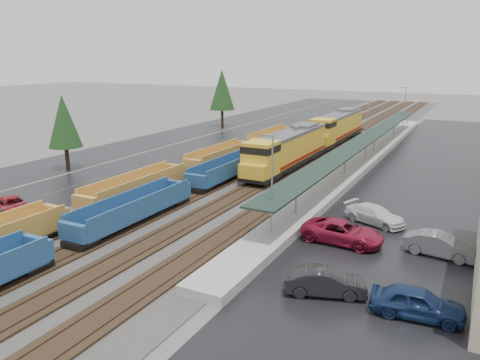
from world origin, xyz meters
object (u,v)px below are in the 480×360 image
object	(u,v)px
well_string_yellow	(137,189)
parked_car_east_c	(375,215)
locomotive_lead	(287,150)
parked_car_east_a	(325,282)
locomotive_trail	(337,127)
parked_car_west_c	(12,205)
parked_car_east_d	(417,303)
well_string_blue	(187,188)
parked_car_east_b	(343,232)
parked_car_east_e	(440,245)

from	to	relation	value
well_string_yellow	parked_car_east_c	bearing A→B (deg)	10.24
locomotive_lead	parked_car_east_a	bearing A→B (deg)	-63.89
locomotive_trail	parked_car_east_a	world-z (taller)	locomotive_trail
parked_car_west_c	parked_car_east_d	bearing A→B (deg)	-73.53
well_string_blue	parked_car_east_a	xyz separation A→B (m)	(17.46, -12.05, -0.33)
locomotive_lead	parked_car_east_a	xyz separation A→B (m)	(13.46, -27.47, -1.75)
locomotive_lead	parked_car_east_d	xyz separation A→B (m)	(18.45, -27.57, -1.71)
locomotive_trail	parked_car_east_b	distance (m)	42.22
well_string_blue	parked_car_east_c	distance (m)	17.50
parked_car_east_d	parked_car_east_e	size ratio (longest dim) A/B	0.99
parked_car_west_c	parked_car_east_d	xyz separation A→B (m)	(33.63, -1.53, 0.11)
well_string_blue	parked_car_east_a	world-z (taller)	well_string_blue
well_string_yellow	parked_car_east_e	xyz separation A→B (m)	(26.81, -0.66, -0.33)
parked_car_east_a	parked_car_east_d	distance (m)	4.99
well_string_blue	parked_car_east_c	world-z (taller)	well_string_blue
well_string_blue	parked_car_east_b	size ratio (longest dim) A/B	15.57
locomotive_lead	well_string_yellow	distance (m)	19.75
well_string_blue	parked_car_east_b	bearing A→B (deg)	-13.74
parked_car_east_b	parked_car_east_d	bearing A→B (deg)	-139.42
locomotive_lead	parked_car_east_b	bearing A→B (deg)	-57.76
parked_car_east_e	locomotive_lead	bearing A→B (deg)	53.02
well_string_blue	parked_car_west_c	distance (m)	15.43
locomotive_lead	parked_car_east_d	world-z (taller)	locomotive_lead
parked_car_east_e	parked_car_east_b	bearing A→B (deg)	104.03
parked_car_east_d	parked_car_east_c	bearing A→B (deg)	15.81
well_string_yellow	well_string_blue	bearing A→B (deg)	32.90
locomotive_trail	parked_car_east_b	xyz separation A→B (m)	(12.22, -40.38, -1.71)
well_string_blue	parked_car_east_a	size ratio (longest dim) A/B	19.60
parked_car_west_c	parked_car_east_a	xyz separation A→B (m)	(28.64, -1.42, 0.06)
well_string_yellow	parked_car_east_c	distance (m)	21.80
well_string_yellow	parked_car_east_d	world-z (taller)	well_string_yellow
parked_car_east_a	parked_car_east_d	bearing A→B (deg)	-110.24
locomotive_trail	well_string_blue	xyz separation A→B (m)	(-4.00, -36.41, -1.42)
well_string_blue	parked_car_east_d	size ratio (longest dim) A/B	19.17
parked_car_west_c	parked_car_east_d	distance (m)	33.67
parked_car_west_c	parked_car_east_c	size ratio (longest dim) A/B	0.99
parked_car_east_b	parked_car_east_c	bearing A→B (deg)	-9.83
locomotive_lead	parked_car_west_c	xyz separation A→B (m)	(-15.18, -26.04, -1.82)
well_string_yellow	parked_car_east_a	world-z (taller)	well_string_yellow
parked_car_east_c	parked_car_east_d	world-z (taller)	parked_car_east_d
parked_car_east_b	locomotive_trail	bearing A→B (deg)	20.16
well_string_blue	parked_car_east_b	world-z (taller)	well_string_blue
parked_car_west_c	parked_car_east_e	size ratio (longest dim) A/B	1.05
well_string_blue	parked_car_west_c	bearing A→B (deg)	-136.45
parked_car_west_c	parked_car_east_d	world-z (taller)	parked_car_east_d
parked_car_east_c	parked_car_east_e	world-z (taller)	parked_car_east_e
parked_car_east_a	parked_car_east_d	xyz separation A→B (m)	(4.99, -0.10, 0.04)
locomotive_lead	parked_car_east_e	world-z (taller)	locomotive_lead
parked_car_east_a	parked_car_west_c	bearing A→B (deg)	68.07
well_string_yellow	locomotive_trail	bearing A→B (deg)	78.41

